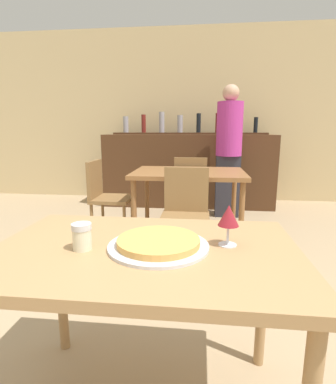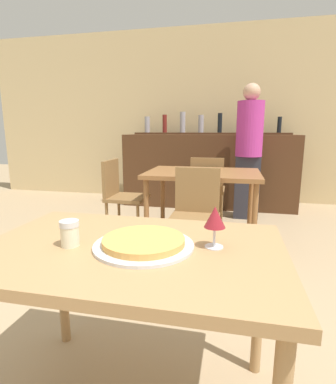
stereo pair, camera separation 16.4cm
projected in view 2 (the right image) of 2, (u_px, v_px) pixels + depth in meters
The scene contains 12 objects.
wall_back at pixel (212, 116), 4.96m from camera, with size 8.00×0.05×2.80m.
dining_table_near at pixel (131, 265), 1.16m from camera, with size 1.15×0.76×0.74m.
dining_table_far at pixel (203, 180), 3.00m from camera, with size 1.11×0.79×0.77m.
bar_counter at pixel (208, 171), 4.64m from camera, with size 2.60×0.56×1.11m.
bar_back_shelf at pixel (207, 129), 4.66m from camera, with size 2.39×0.24×0.35m.
chair_far_side_front at pixel (195, 211), 2.49m from camera, with size 0.40×0.40×0.86m.
chair_far_side_back at pixel (207, 186), 3.58m from camera, with size 0.40×0.40×0.86m.
chair_far_side_left at pixel (121, 193), 3.22m from camera, with size 0.40×0.40×0.86m.
pizza_tray at pixel (144, 242), 1.13m from camera, with size 0.38×0.38×0.04m.
cheese_shaker at pixel (70, 233), 1.13m from camera, with size 0.07×0.07×0.10m.
person_standing at pixel (249, 147), 3.89m from camera, with size 0.34×0.34×1.75m.
wine_glass at pixel (215, 218), 1.11m from camera, with size 0.08×0.08×0.16m.
Camera 2 is at (0.37, -1.02, 1.17)m, focal length 28.00 mm.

